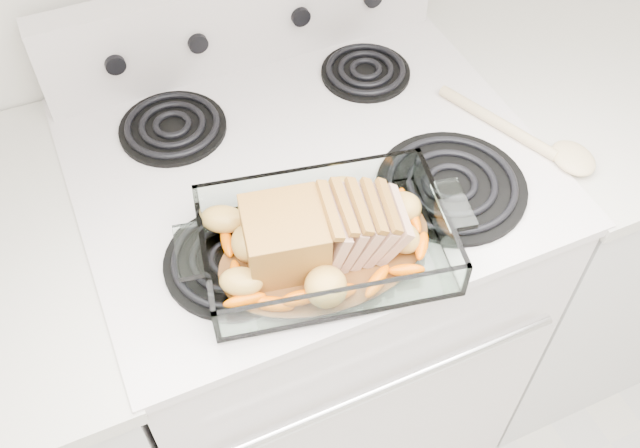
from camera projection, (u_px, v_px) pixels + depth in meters
name	position (u px, v px, depth m)	size (l,w,h in m)	color
electric_range	(310.00, 302.00, 1.57)	(0.78, 0.70, 1.12)	silver
counter_left	(3.00, 420.00, 1.41)	(0.58, 0.68, 0.93)	silver
counter_right	(558.00, 214.00, 1.75)	(0.58, 0.68, 0.93)	silver
baking_dish	(325.00, 246.00, 1.07)	(0.36, 0.24, 0.07)	silver
pork_roast	(311.00, 237.00, 1.03)	(0.24, 0.12, 0.09)	#986527
roast_vegetables	(313.00, 225.00, 1.08)	(0.37, 0.20, 0.05)	#FF5D00
wooden_spoon	(539.00, 142.00, 1.23)	(0.16, 0.29, 0.02)	beige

